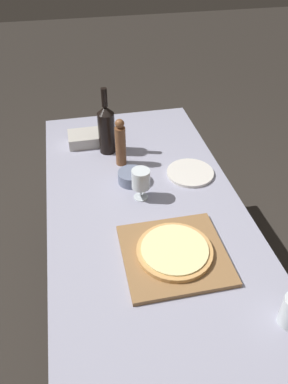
{
  "coord_description": "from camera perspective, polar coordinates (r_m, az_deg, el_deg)",
  "views": [
    {
      "loc": [
        -0.24,
        -1.07,
        1.78
      ],
      "look_at": [
        -0.0,
        0.09,
        0.81
      ],
      "focal_mm": 35.0,
      "sensor_mm": 36.0,
      "label": 1
    }
  ],
  "objects": [
    {
      "name": "ground_plane",
      "position": [
        2.09,
        0.61,
        -19.04
      ],
      "size": [
        12.0,
        12.0,
        0.0
      ],
      "primitive_type": "plane",
      "color": "#2D2823"
    },
    {
      "name": "dining_table",
      "position": [
        1.57,
        0.77,
        -6.19
      ],
      "size": [
        0.81,
        1.8,
        0.75
      ],
      "color": "#9393A8",
      "rests_on": "ground_plane"
    },
    {
      "name": "cutting_board",
      "position": [
        1.36,
        4.63,
        -9.46
      ],
      "size": [
        0.37,
        0.35,
        0.02
      ],
      "color": "olive",
      "rests_on": "dining_table"
    },
    {
      "name": "pizza",
      "position": [
        1.35,
        4.68,
        -8.88
      ],
      "size": [
        0.27,
        0.27,
        0.02
      ],
      "color": "tan",
      "rests_on": "cutting_board"
    },
    {
      "name": "wine_bottle",
      "position": [
        1.83,
        -5.74,
        9.65
      ],
      "size": [
        0.08,
        0.08,
        0.33
      ],
      "color": "black",
      "rests_on": "dining_table"
    },
    {
      "name": "pepper_mill",
      "position": [
        1.74,
        -3.6,
        7.42
      ],
      "size": [
        0.05,
        0.05,
        0.24
      ],
      "color": "brown",
      "rests_on": "dining_table"
    },
    {
      "name": "wine_glass",
      "position": [
        1.54,
        -0.49,
        1.89
      ],
      "size": [
        0.08,
        0.08,
        0.14
      ],
      "color": "silver",
      "rests_on": "dining_table"
    },
    {
      "name": "small_bowl",
      "position": [
        1.67,
        -1.93,
        2.31
      ],
      "size": [
        0.12,
        0.12,
        0.05
      ],
      "color": "slate",
      "rests_on": "dining_table"
    },
    {
      "name": "dinner_plate",
      "position": [
        1.74,
        7.06,
        2.92
      ],
      "size": [
        0.22,
        0.22,
        0.01
      ],
      "color": "silver",
      "rests_on": "dining_table"
    },
    {
      "name": "food_container",
      "position": [
        1.96,
        -9.08,
        8.05
      ],
      "size": [
        0.16,
        0.13,
        0.06
      ],
      "color": "#BCB7AD",
      "rests_on": "dining_table"
    }
  ]
}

